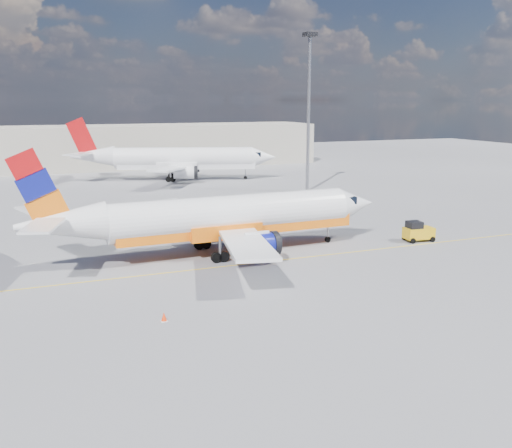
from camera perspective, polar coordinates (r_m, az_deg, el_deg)
name	(u,v)px	position (r m, az deg, el deg)	size (l,w,h in m)	color
ground	(258,275)	(42.77, 0.16, -5.10)	(240.00, 240.00, 0.00)	slate
taxi_line	(243,264)	(45.45, -1.26, -4.04)	(70.00, 0.15, 0.01)	yellow
terminal_main	(138,146)	(114.99, -11.70, 7.66)	(70.00, 14.00, 8.00)	#B1A998
main_jet	(221,218)	(47.68, -3.57, 0.65)	(31.46, 24.89, 9.54)	white
second_jet	(177,159)	(93.91, -7.89, 6.43)	(33.50, 25.45, 10.16)	white
gse_tug	(418,232)	(54.67, 15.89, -0.74)	(2.79, 1.88, 1.89)	black
traffic_cone	(164,317)	(34.48, -9.19, -9.15)	(0.40, 0.40, 0.56)	white
floodlight_mast	(309,98)	(80.69, 5.30, 12.40)	(1.58, 1.58, 21.70)	gray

